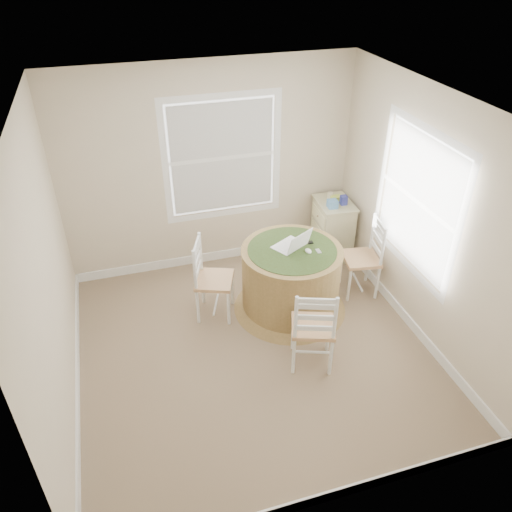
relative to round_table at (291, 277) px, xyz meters
name	(u,v)px	position (x,y,z in m)	size (l,w,h in m)	color
room	(265,235)	(-0.44, -0.38, 0.86)	(3.64, 3.64, 2.64)	#896F57
round_table	(291,277)	(0.00, 0.00, 0.00)	(1.31, 1.31, 0.81)	olive
chair_left	(214,280)	(-0.85, 0.15, 0.03)	(0.42, 0.40, 0.95)	white
chair_near	(313,326)	(-0.09, -0.88, 0.03)	(0.42, 0.40, 0.95)	white
chair_right	(361,258)	(0.91, 0.07, 0.03)	(0.42, 0.40, 0.95)	white
laptop	(292,245)	(0.01, 0.05, 0.40)	(0.46, 0.44, 0.25)	white
mouse	(308,251)	(0.15, -0.09, 0.38)	(0.06, 0.10, 0.04)	white
phone	(318,251)	(0.26, -0.12, 0.37)	(0.04, 0.09, 0.02)	#B7BABF
keys	(310,243)	(0.24, 0.07, 0.37)	(0.06, 0.05, 0.03)	black
corner_chest	(332,229)	(0.93, 0.93, -0.04)	(0.48, 0.62, 0.79)	beige
tissue_box	(332,204)	(0.84, 0.81, 0.40)	(0.12, 0.12, 0.10)	#5286BB
box_yellow	(336,198)	(0.97, 0.98, 0.38)	(0.15, 0.10, 0.06)	#CEE651
box_blue	(344,200)	(1.02, 0.84, 0.41)	(0.08, 0.08, 0.12)	#303692
cup_cream	(330,195)	(0.91, 1.05, 0.40)	(0.07, 0.07, 0.09)	beige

